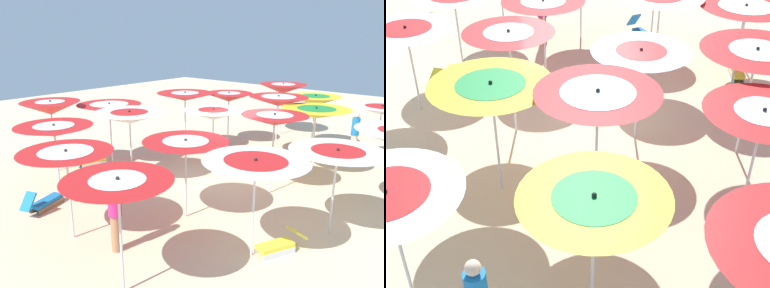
% 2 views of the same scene
% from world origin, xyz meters
% --- Properties ---
extents(ground, '(42.16, 42.16, 0.04)m').
position_xyz_m(ground, '(0.00, 0.00, -0.02)').
color(ground, beige).
extents(beach_umbrella_1, '(1.99, 1.99, 2.30)m').
position_xyz_m(beach_umbrella_1, '(-3.32, -2.56, 2.06)').
color(beach_umbrella_1, silver).
rests_on(beach_umbrella_1, ground).
extents(beach_umbrella_2, '(2.23, 2.23, 2.47)m').
position_xyz_m(beach_umbrella_2, '(-1.33, -3.25, 2.25)').
color(beach_umbrella_2, silver).
rests_on(beach_umbrella_2, ground).
extents(beach_umbrella_3, '(2.28, 2.28, 2.30)m').
position_xyz_m(beach_umbrella_3, '(1.60, -4.25, 2.09)').
color(beach_umbrella_3, silver).
rests_on(beach_umbrella_3, ground).
extents(beach_umbrella_5, '(2.02, 2.02, 2.28)m').
position_xyz_m(beach_umbrella_5, '(-5.10, 0.47, 2.02)').
color(beach_umbrella_5, silver).
rests_on(beach_umbrella_5, ground).
extents(beach_umbrella_6, '(2.14, 2.14, 2.50)m').
position_xyz_m(beach_umbrella_6, '(-2.74, 0.08, 2.27)').
color(beach_umbrella_6, silver).
rests_on(beach_umbrella_6, ground).
extents(beach_umbrella_7, '(2.10, 2.10, 2.19)m').
position_xyz_m(beach_umbrella_7, '(-0.49, -1.17, 1.96)').
color(beach_umbrella_7, silver).
rests_on(beach_umbrella_7, ground).
extents(beach_umbrella_8, '(2.22, 2.22, 2.39)m').
position_xyz_m(beach_umbrella_8, '(2.32, -2.28, 2.15)').
color(beach_umbrella_8, silver).
rests_on(beach_umbrella_8, ground).
extents(beach_umbrella_10, '(2.06, 2.06, 2.25)m').
position_xyz_m(beach_umbrella_10, '(-4.67, 3.13, 2.04)').
color(beach_umbrella_10, silver).
rests_on(beach_umbrella_10, ground).
extents(beach_umbrella_11, '(2.21, 2.21, 2.39)m').
position_xyz_m(beach_umbrella_11, '(-2.03, 1.84, 2.17)').
color(beach_umbrella_11, silver).
rests_on(beach_umbrella_11, ground).
extents(beach_umbrella_12, '(1.94, 1.94, 2.48)m').
position_xyz_m(beach_umbrella_12, '(0.10, 1.53, 2.26)').
color(beach_umbrella_12, silver).
rests_on(beach_umbrella_12, ground).
extents(beach_umbrella_13, '(2.20, 2.20, 2.15)m').
position_xyz_m(beach_umbrella_13, '(2.98, 0.66, 1.91)').
color(beach_umbrella_13, silver).
rests_on(beach_umbrella_13, ground).
extents(beach_umbrella_17, '(2.21, 2.21, 2.18)m').
position_xyz_m(beach_umbrella_17, '(1.38, 3.88, 1.94)').
color(beach_umbrella_17, silver).
rests_on(beach_umbrella_17, ground).
extents(beach_umbrella_18, '(2.23, 2.23, 2.26)m').
position_xyz_m(beach_umbrella_18, '(3.42, 2.98, 2.04)').
color(beach_umbrella_18, silver).
rests_on(beach_umbrella_18, ground).
extents(lounger_0, '(1.37, 0.77, 0.68)m').
position_xyz_m(lounger_0, '(5.22, -2.61, 0.21)').
color(lounger_0, olive).
rests_on(lounger_0, ground).
extents(lounger_1, '(1.25, 0.57, 0.59)m').
position_xyz_m(lounger_1, '(2.28, -4.64, 0.20)').
color(lounger_1, silver).
rests_on(lounger_1, ground).
extents(lounger_2, '(1.25, 0.81, 0.51)m').
position_xyz_m(lounger_2, '(2.92, 3.37, 0.20)').
color(lounger_2, silver).
rests_on(lounger_2, ground).
extents(beachgoer_0, '(0.30, 0.30, 1.86)m').
position_xyz_m(beachgoer_0, '(5.23, 0.60, 0.99)').
color(beachgoer_0, '#A3704C').
rests_on(beachgoer_0, ground).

